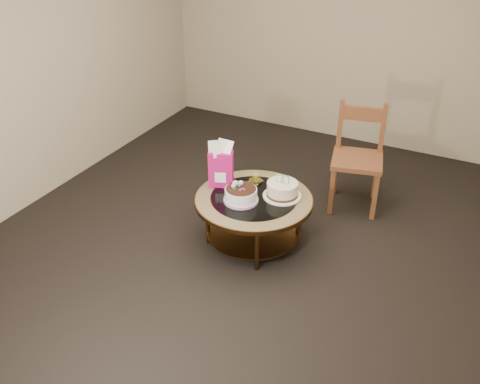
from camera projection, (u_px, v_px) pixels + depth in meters
The scene contains 8 objects.
ground at pixel (253, 241), 4.78m from camera, with size 5.00×5.00×0.00m, color black.
room_walls at pixel (256, 73), 4.00m from camera, with size 4.52×5.02×2.61m.
coffee_table at pixel (254, 205), 4.59m from camera, with size 1.02×1.02×0.46m.
decorated_cake at pixel (241, 195), 4.47m from camera, with size 0.29×0.29×0.17m.
cream_cake at pixel (282, 190), 4.53m from camera, with size 0.33×0.33×0.21m.
gift_bag at pixel (221, 164), 4.62m from camera, with size 0.24×0.21×0.42m.
pillar_candle at pixel (256, 179), 4.76m from camera, with size 0.12×0.12×0.09m.
dining_chair at pixel (358, 157), 5.08m from camera, with size 0.56×0.56×1.01m.
Camera 1 is at (1.66, -3.52, 2.82)m, focal length 40.00 mm.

